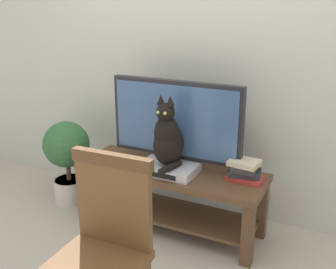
{
  "coord_description": "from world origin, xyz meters",
  "views": [
    {
      "loc": [
        1.15,
        -1.84,
        1.6
      ],
      "look_at": [
        0.0,
        0.47,
        0.74
      ],
      "focal_mm": 43.38,
      "sensor_mm": 36.0,
      "label": 1
    }
  ],
  "objects_px": {
    "cat": "(168,139)",
    "book_stack": "(245,171)",
    "media_box": "(169,168)",
    "potted_plant": "(67,154)",
    "wooden_chair": "(103,241)",
    "tv_stand": "(171,187)",
    "tv": "(176,123)"
  },
  "relations": [
    {
      "from": "cat",
      "to": "book_stack",
      "type": "relative_size",
      "value": 2.06
    },
    {
      "from": "media_box",
      "to": "potted_plant",
      "type": "xyz_separation_m",
      "value": [
        -0.95,
        0.07,
        -0.08
      ]
    },
    {
      "from": "media_box",
      "to": "potted_plant",
      "type": "distance_m",
      "value": 0.95
    },
    {
      "from": "book_stack",
      "to": "potted_plant",
      "type": "relative_size",
      "value": 0.35
    },
    {
      "from": "cat",
      "to": "wooden_chair",
      "type": "distance_m",
      "value": 0.98
    },
    {
      "from": "media_box",
      "to": "cat",
      "type": "distance_m",
      "value": 0.22
    },
    {
      "from": "media_box",
      "to": "wooden_chair",
      "type": "distance_m",
      "value": 0.98
    },
    {
      "from": "tv_stand",
      "to": "wooden_chair",
      "type": "height_order",
      "value": "wooden_chair"
    },
    {
      "from": "media_box",
      "to": "potted_plant",
      "type": "bearing_deg",
      "value": 175.83
    },
    {
      "from": "wooden_chair",
      "to": "book_stack",
      "type": "relative_size",
      "value": 3.91
    },
    {
      "from": "tv_stand",
      "to": "book_stack",
      "type": "relative_size",
      "value": 5.59
    },
    {
      "from": "tv_stand",
      "to": "media_box",
      "type": "distance_m",
      "value": 0.18
    },
    {
      "from": "book_stack",
      "to": "potted_plant",
      "type": "distance_m",
      "value": 1.45
    },
    {
      "from": "tv",
      "to": "potted_plant",
      "type": "xyz_separation_m",
      "value": [
        -0.94,
        -0.06,
        -0.37
      ]
    },
    {
      "from": "tv_stand",
      "to": "media_box",
      "type": "relative_size",
      "value": 3.42
    },
    {
      "from": "tv_stand",
      "to": "tv",
      "type": "relative_size",
      "value": 1.39
    },
    {
      "from": "wooden_chair",
      "to": "potted_plant",
      "type": "xyz_separation_m",
      "value": [
        -1.09,
        1.04,
        -0.12
      ]
    },
    {
      "from": "cat",
      "to": "potted_plant",
      "type": "distance_m",
      "value": 1.0
    },
    {
      "from": "media_box",
      "to": "wooden_chair",
      "type": "xyz_separation_m",
      "value": [
        0.14,
        -0.97,
        0.03
      ]
    },
    {
      "from": "cat",
      "to": "book_stack",
      "type": "bearing_deg",
      "value": 13.83
    },
    {
      "from": "cat",
      "to": "wooden_chair",
      "type": "height_order",
      "value": "cat"
    },
    {
      "from": "potted_plant",
      "to": "media_box",
      "type": "bearing_deg",
      "value": -4.17
    },
    {
      "from": "potted_plant",
      "to": "book_stack",
      "type": "bearing_deg",
      "value": 1.56
    },
    {
      "from": "potted_plant",
      "to": "tv_stand",
      "type": "bearing_deg",
      "value": -0.78
    },
    {
      "from": "media_box",
      "to": "book_stack",
      "type": "distance_m",
      "value": 0.51
    },
    {
      "from": "media_box",
      "to": "tv",
      "type": "bearing_deg",
      "value": 93.24
    },
    {
      "from": "tv",
      "to": "potted_plant",
      "type": "height_order",
      "value": "tv"
    },
    {
      "from": "tv",
      "to": "wooden_chair",
      "type": "height_order",
      "value": "tv"
    },
    {
      "from": "media_box",
      "to": "cat",
      "type": "bearing_deg",
      "value": -86.18
    },
    {
      "from": "wooden_chair",
      "to": "potted_plant",
      "type": "relative_size",
      "value": 1.36
    },
    {
      "from": "media_box",
      "to": "potted_plant",
      "type": "height_order",
      "value": "potted_plant"
    },
    {
      "from": "tv",
      "to": "wooden_chair",
      "type": "distance_m",
      "value": 1.14
    }
  ]
}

